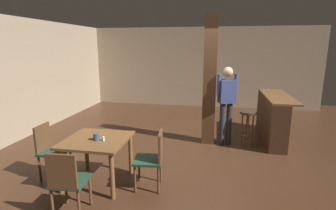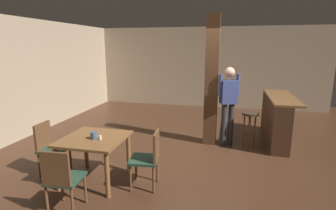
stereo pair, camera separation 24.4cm
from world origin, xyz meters
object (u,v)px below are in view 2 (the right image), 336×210
at_px(standing_person, 228,101).
at_px(chair_west, 50,146).
at_px(chair_south, 62,177).
at_px(dining_table, 94,145).
at_px(salt_shaker, 100,138).
at_px(napkin_cup, 94,136).
at_px(bar_counter, 275,118).
at_px(bar_stool_near, 250,122).
at_px(chair_east, 149,156).

bearing_deg(standing_person, chair_west, -144.70).
bearing_deg(standing_person, chair_south, -124.39).
xyz_separation_m(dining_table, salt_shaker, (0.15, -0.07, 0.16)).
height_order(napkin_cup, bar_counter, bar_counter).
bearing_deg(standing_person, bar_stool_near, -5.09).
relative_size(dining_table, bar_stool_near, 1.22).
xyz_separation_m(chair_south, napkin_cup, (0.02, 0.82, 0.29)).
bearing_deg(salt_shaker, dining_table, 156.07).
bearing_deg(chair_west, napkin_cup, -5.70).
xyz_separation_m(dining_table, chair_west, (-0.85, 0.03, -0.11)).
xyz_separation_m(dining_table, napkin_cup, (0.03, -0.05, 0.18)).
relative_size(dining_table, chair_east, 1.07).
distance_m(chair_east, standing_person, 2.41).
xyz_separation_m(salt_shaker, bar_stool_near, (2.35, 2.10, -0.19)).
height_order(chair_south, chair_west, same).
height_order(chair_west, standing_person, standing_person).
height_order(chair_west, napkin_cup, chair_west).
bearing_deg(dining_table, standing_person, 45.60).
height_order(salt_shaker, bar_counter, bar_counter).
bearing_deg(napkin_cup, chair_south, -91.31).
distance_m(chair_east, chair_south, 1.25).
relative_size(dining_table, napkin_cup, 8.73).
bearing_deg(napkin_cup, chair_west, 174.30).
relative_size(chair_west, salt_shaker, 12.65).
bearing_deg(napkin_cup, standing_person, 46.79).
distance_m(dining_table, bar_counter, 4.07).
xyz_separation_m(salt_shaker, standing_person, (1.89, 2.14, 0.23)).
relative_size(dining_table, bar_counter, 0.50).
relative_size(chair_south, bar_stool_near, 1.13).
height_order(chair_east, bar_counter, bar_counter).
bearing_deg(chair_east, chair_west, 179.17).
height_order(dining_table, standing_person, standing_person).
distance_m(dining_table, salt_shaker, 0.23).
distance_m(chair_west, salt_shaker, 1.04).
bearing_deg(chair_west, salt_shaker, -5.71).
bearing_deg(bar_stool_near, chair_south, -130.46).
bearing_deg(napkin_cup, salt_shaker, -5.82).
xyz_separation_m(chair_west, standing_person, (2.89, 2.04, 0.50)).
xyz_separation_m(chair_east, salt_shaker, (-0.75, -0.07, 0.27)).
xyz_separation_m(chair_west, bar_stool_near, (3.35, 2.00, 0.08)).
relative_size(napkin_cup, standing_person, 0.06).
distance_m(chair_east, chair_west, 1.75).
xyz_separation_m(chair_east, napkin_cup, (-0.87, -0.06, 0.29)).
height_order(standing_person, bar_stool_near, standing_person).
relative_size(napkin_cup, bar_stool_near, 0.14).
height_order(bar_counter, bar_stool_near, bar_counter).
bearing_deg(standing_person, bar_counter, 27.97).
height_order(chair_west, bar_stool_near, chair_west).
bearing_deg(bar_stool_near, napkin_cup, -139.69).
relative_size(chair_south, salt_shaker, 12.65).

